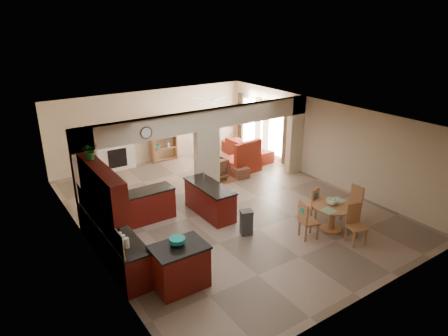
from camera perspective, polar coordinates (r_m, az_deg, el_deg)
floor at (r=12.10m, az=0.14°, el=-5.62°), size 10.00×10.00×0.00m
ceiling at (r=11.13m, az=0.15°, el=7.38°), size 10.00×10.00×0.00m
wall_back at (r=15.74m, az=-10.17°, el=5.87°), size 8.00×0.00×8.00m
wall_front at (r=8.28m, az=20.21°, el=-9.49°), size 8.00×0.00×8.00m
wall_left at (r=10.03m, az=-19.18°, el=-3.89°), size 0.00×10.00×10.00m
wall_right at (r=14.06m, az=13.80°, el=3.77°), size 0.00×10.00×10.00m
partition_left_pier at (r=10.99m, az=-19.11°, el=-1.68°), size 0.60×0.25×2.80m
partition_center_pier at (r=12.43m, az=-2.44°, el=0.64°), size 0.80×0.25×2.20m
partition_right_pier at (r=14.51m, az=10.11°, el=4.59°), size 0.60×0.25×2.80m
partition_header at (r=12.02m, az=-2.54°, el=6.91°), size 8.00×0.25×0.60m
kitchen_counter at (r=10.40m, az=-14.25°, el=-8.17°), size 2.52×3.29×1.48m
upper_cabinets at (r=9.15m, az=-17.12°, el=-2.48°), size 0.35×2.40×0.90m
peninsula at (r=11.52m, az=-2.02°, el=-4.54°), size 0.70×1.85×0.91m
wall_clock at (r=11.02m, az=-11.05°, el=4.97°), size 0.34×0.03×0.34m
rug at (r=14.29m, az=-0.60°, el=-1.26°), size 1.60×1.30×0.01m
fireplace at (r=15.27m, az=-15.19°, el=1.90°), size 1.60×0.35×1.20m
shelving_unit at (r=15.85m, az=-8.64°, el=4.20°), size 1.00×0.32×1.80m
window_a at (r=15.66m, az=7.50°, el=5.19°), size 0.02×0.90×1.90m
window_b at (r=16.92m, az=3.70°, el=6.52°), size 0.02×0.90×1.90m
glazed_door at (r=16.32m, az=5.51°, el=5.38°), size 0.02×0.70×2.10m
drape_a_left at (r=15.21m, az=8.87°, el=4.64°), size 0.10×0.28×2.30m
drape_a_right at (r=16.07m, az=5.99°, el=5.67°), size 0.10×0.28×2.30m
drape_b_left at (r=16.44m, az=4.87°, el=6.06°), size 0.10×0.28×2.30m
drape_b_right at (r=17.36m, az=2.39°, el=6.92°), size 0.10×0.28×2.30m
ceiling_fan at (r=14.43m, az=-1.62°, el=9.57°), size 1.00×1.00×0.10m
kitchen_island at (r=8.67m, az=-6.32°, el=-13.81°), size 1.14×0.82×0.98m
teal_bowl at (r=8.42m, az=-6.69°, el=-10.37°), size 0.33×0.33×0.16m
trash_can at (r=10.57m, az=3.21°, el=-7.91°), size 0.36×0.34×0.63m
dining_table at (r=11.04m, az=15.24°, el=-6.31°), size 1.09×1.09×0.74m
fruit_bowl at (r=10.95m, az=15.19°, el=-4.65°), size 0.29×0.29×0.15m
sofa at (r=16.23m, az=3.29°, el=2.74°), size 2.37×0.96×0.69m
chaise at (r=14.80m, az=2.44°, el=0.52°), size 1.34×1.15×0.49m
armchair at (r=14.00m, az=-1.66°, el=-0.05°), size 0.89×0.91×0.78m
ottoman at (r=14.22m, az=2.36°, el=-0.61°), size 0.57×0.57×0.38m
plant at (r=9.48m, az=-18.66°, el=2.38°), size 0.37×0.32×0.40m
chair_north at (r=11.35m, az=12.37°, el=-4.92°), size 0.53×0.53×1.02m
chair_east at (r=11.72m, az=18.03°, el=-4.65°), size 0.44×0.43×1.02m
chair_south at (r=10.66m, az=18.23°, el=-7.32°), size 0.52×0.52×1.02m
chair_west at (r=10.48m, az=11.68°, el=-7.14°), size 0.52×0.52×1.02m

